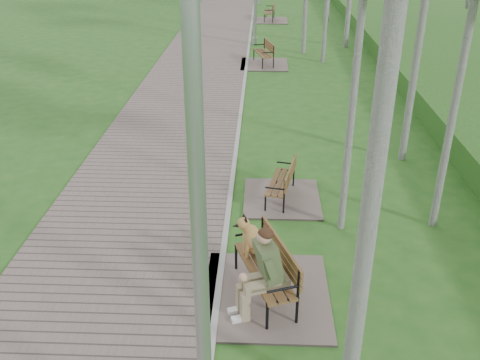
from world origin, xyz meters
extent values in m
plane|color=#22521B|center=(0.00, 0.00, 0.00)|extent=(120.00, 120.00, 0.00)
cube|color=#75665E|center=(-1.75, 21.50, 0.02)|extent=(3.50, 67.00, 0.04)
cube|color=#999993|center=(0.00, 21.50, 0.03)|extent=(0.10, 67.00, 0.05)
cube|color=#75665E|center=(0.74, 1.16, 0.02)|extent=(1.89, 2.10, 0.04)
cube|color=brown|center=(0.69, 1.16, 0.47)|extent=(0.98, 1.64, 0.04)
cube|color=brown|center=(0.93, 1.24, 0.76)|extent=(0.57, 1.50, 0.35)
cube|color=#75665E|center=(1.05, 4.24, 0.02)|extent=(1.53, 1.70, 0.04)
cube|color=brown|center=(1.00, 4.24, 0.38)|extent=(0.63, 1.33, 0.03)
cube|color=brown|center=(1.20, 4.20, 0.61)|extent=(0.29, 1.26, 0.28)
cube|color=#75665E|center=(0.68, 14.97, 0.02)|extent=(1.78, 1.98, 0.04)
cube|color=brown|center=(0.63, 14.97, 0.44)|extent=(0.80, 1.55, 0.04)
cube|color=brown|center=(0.86, 15.03, 0.71)|extent=(0.41, 1.44, 0.33)
cube|color=#75665E|center=(0.96, 24.36, 0.02)|extent=(1.88, 2.08, 0.04)
cube|color=brown|center=(0.91, 24.36, 0.47)|extent=(0.56, 1.59, 0.04)
cube|color=brown|center=(1.16, 24.35, 0.75)|extent=(0.14, 1.56, 0.34)
cylinder|color=#A3A6AB|center=(0.16, -1.96, 2.61)|extent=(0.13, 0.13, 5.22)
cylinder|color=#A3A6AB|center=(0.24, 18.49, 0.16)|extent=(0.21, 0.21, 0.32)
cylinder|color=#A3A6AB|center=(0.29, 30.19, 0.14)|extent=(0.19, 0.19, 0.28)
cylinder|color=silver|center=(3.84, 3.37, 3.50)|extent=(0.15, 0.15, 7.01)
cylinder|color=silver|center=(2.11, 3.18, 3.44)|extent=(0.16, 0.16, 6.88)
camera|label=1|loc=(0.61, -5.32, 5.21)|focal=40.00mm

